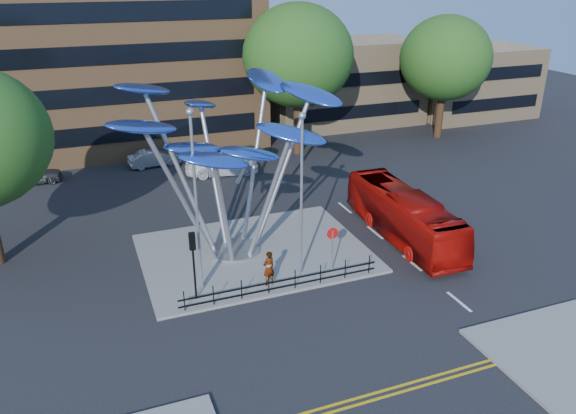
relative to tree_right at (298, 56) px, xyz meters
name	(u,v)px	position (x,y,z in m)	size (l,w,h in m)	color
ground	(315,307)	(-8.00, -22.00, -8.04)	(120.00, 120.00, 0.00)	black
traffic_island	(254,253)	(-9.00, -16.00, -7.96)	(12.00, 9.00, 0.15)	slate
double_yellow_near	(380,392)	(-8.00, -28.00, -8.03)	(40.00, 0.12, 0.01)	gold
double_yellow_far	(384,397)	(-8.00, -28.30, -8.03)	(40.00, 0.12, 0.01)	gold
low_building_near	(342,82)	(8.00, 8.00, -4.04)	(15.00, 8.00, 8.00)	tan
low_building_far	(471,82)	(22.00, 6.00, -4.54)	(12.00, 8.00, 7.00)	tan
tree_right	(298,56)	(0.00, 0.00, 0.00)	(8.80, 8.80, 12.11)	black
tree_far	(446,58)	(14.00, 0.00, -0.93)	(8.00, 8.00, 10.81)	black
leaf_sculpture	(227,131)	(-10.07, -15.32, -1.16)	(12.72, 9.54, 9.51)	#9EA0A5
street_lamp_left	(195,186)	(-12.50, -18.50, -2.68)	(0.36, 0.36, 8.80)	#9EA0A5
street_lamp_right	(302,181)	(-7.50, -19.00, -2.94)	(0.36, 0.36, 8.30)	#9EA0A5
traffic_light_island	(193,252)	(-13.00, -19.50, -5.42)	(0.28, 0.18, 3.42)	black
no_entry_sign_island	(332,242)	(-6.00, -19.48, -6.22)	(0.60, 0.10, 2.45)	#9EA0A5
pedestrian_railing_front	(282,283)	(-9.00, -20.30, -7.48)	(10.00, 0.06, 1.00)	black
red_bus	(403,215)	(-0.37, -17.09, -6.62)	(2.37, 10.14, 2.82)	#A30C07
pedestrian	(269,268)	(-9.39, -19.50, -7.00)	(0.65, 0.43, 1.78)	gray
parked_car_left	(32,175)	(-20.61, 0.22, -7.36)	(1.61, 3.99, 1.36)	#3A3D41
parked_car_mid	(154,158)	(-11.77, 1.00, -7.38)	(1.40, 4.00, 1.32)	#9B9DA2
parked_car_right	(222,164)	(-7.27, -2.73, -7.24)	(2.24, 5.50, 1.60)	white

